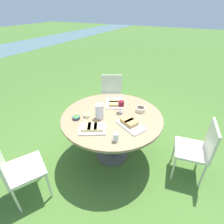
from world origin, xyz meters
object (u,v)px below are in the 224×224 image
(chair_far_back, at_px, (16,168))
(wine_glass, at_px, (121,104))
(water_pitcher, at_px, (99,111))
(chair_near_left, at_px, (199,147))
(chair_near_right, at_px, (112,93))
(dining_table, at_px, (112,121))

(chair_far_back, relative_size, wine_glass, 4.92)
(water_pitcher, bearing_deg, chair_near_left, -76.36)
(chair_near_left, bearing_deg, chair_far_back, 125.86)
(chair_near_left, height_order, chair_near_right, same)
(dining_table, relative_size, chair_near_right, 1.63)
(water_pitcher, height_order, wine_glass, water_pitcher)
(chair_near_right, relative_size, wine_glass, 4.92)
(chair_near_right, relative_size, chair_far_back, 1.00)
(dining_table, height_order, wine_glass, wine_glass)
(chair_near_left, xyz_separation_m, chair_far_back, (-1.34, 1.86, 0.00))
(chair_near_right, xyz_separation_m, wine_glass, (-0.98, -0.66, 0.39))
(chair_near_right, xyz_separation_m, chair_far_back, (-2.28, 0.07, 0.00))
(chair_far_back, bearing_deg, chair_near_right, -1.74)
(wine_glass, bearing_deg, water_pitcher, 144.20)
(water_pitcher, bearing_deg, wine_glass, -35.80)
(water_pitcher, bearing_deg, chair_near_right, 20.20)
(chair_near_left, height_order, wine_glass, wine_glass)
(chair_near_right, xyz_separation_m, water_pitcher, (-1.26, -0.46, 0.36))
(chair_near_right, height_order, wine_glass, wine_glass)
(wine_glass, bearing_deg, chair_near_left, -87.78)
(chair_near_right, bearing_deg, chair_near_left, -117.65)
(chair_near_left, distance_m, water_pitcher, 1.41)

